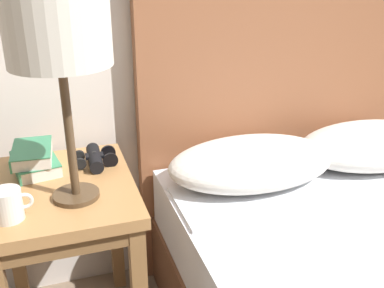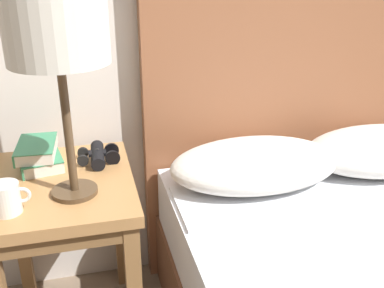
# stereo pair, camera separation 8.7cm
# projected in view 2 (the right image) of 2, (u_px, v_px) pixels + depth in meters

# --- Properties ---
(nightstand) EXTENTS (0.43, 0.53, 0.60)m
(nightstand) POSITION_uv_depth(u_px,v_px,m) (64.00, 207.00, 1.40)
(nightstand) COLOR #AD7A47
(nightstand) RESTS_ON ground_plane
(table_lamp) EXTENTS (0.26, 0.26, 0.55)m
(table_lamp) POSITION_uv_depth(u_px,v_px,m) (57.00, 34.00, 1.12)
(table_lamp) COLOR #4C3823
(table_lamp) RESTS_ON nightstand
(book_on_nightstand) EXTENTS (0.16, 0.21, 0.04)m
(book_on_nightstand) POSITION_uv_depth(u_px,v_px,m) (39.00, 160.00, 1.46)
(book_on_nightstand) COLOR silver
(book_on_nightstand) RESTS_ON nightstand
(book_stacked_on_top) EXTENTS (0.13, 0.19, 0.04)m
(book_stacked_on_top) POSITION_uv_depth(u_px,v_px,m) (36.00, 149.00, 1.44)
(book_stacked_on_top) COLOR silver
(book_stacked_on_top) RESTS_ON book_on_nightstand
(binoculars_pair) EXTENTS (0.14, 0.16, 0.05)m
(binoculars_pair) POSITION_uv_depth(u_px,v_px,m) (98.00, 155.00, 1.49)
(binoculars_pair) COLOR black
(binoculars_pair) RESTS_ON nightstand
(coffee_mug) EXTENTS (0.10, 0.08, 0.08)m
(coffee_mug) POSITION_uv_depth(u_px,v_px,m) (6.00, 198.00, 1.18)
(coffee_mug) COLOR silver
(coffee_mug) RESTS_ON nightstand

